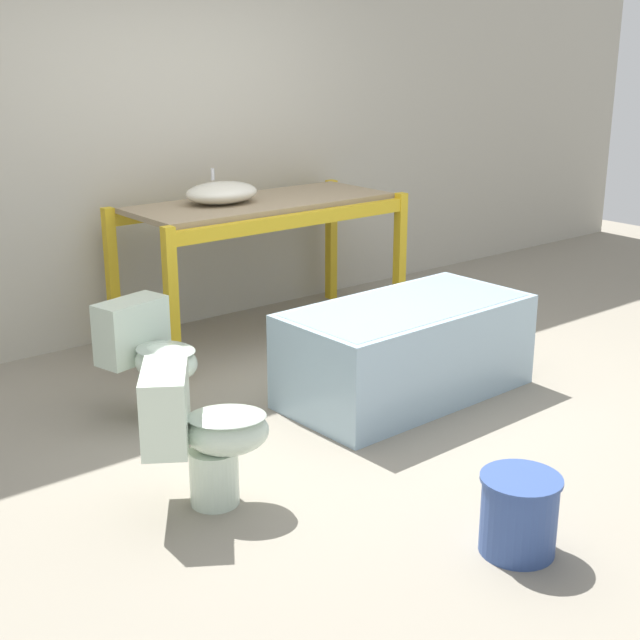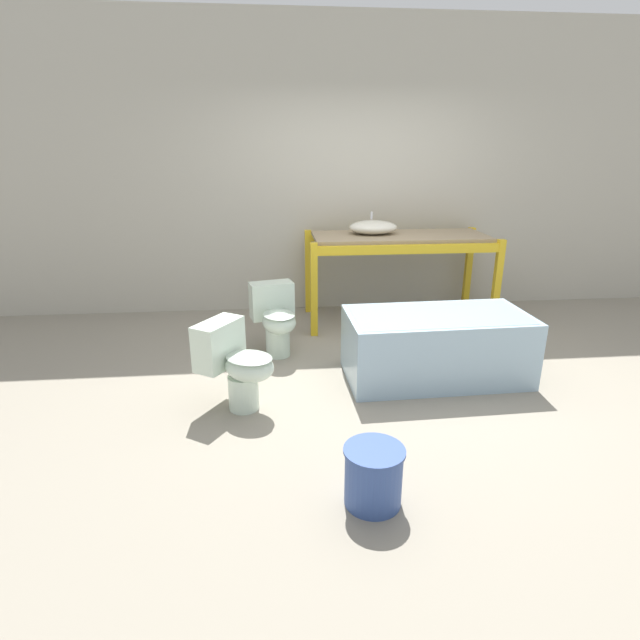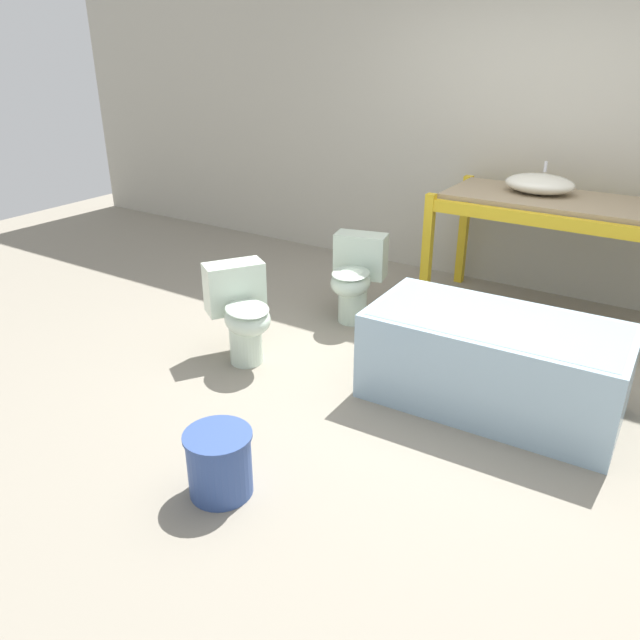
{
  "view_description": "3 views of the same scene",
  "coord_description": "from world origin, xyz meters",
  "px_view_note": "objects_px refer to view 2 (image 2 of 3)",
  "views": [
    {
      "loc": [
        -3.08,
        -3.62,
        2.02
      ],
      "look_at": [
        -0.43,
        -0.34,
        0.69
      ],
      "focal_mm": 50.0,
      "sensor_mm": 36.0,
      "label": 1
    },
    {
      "loc": [
        -0.93,
        -3.86,
        1.86
      ],
      "look_at": [
        -0.6,
        -0.41,
        0.65
      ],
      "focal_mm": 28.0,
      "sensor_mm": 36.0,
      "label": 2
    },
    {
      "loc": [
        1.32,
        -3.43,
        2.06
      ],
      "look_at": [
        -0.59,
        -0.48,
        0.45
      ],
      "focal_mm": 35.0,
      "sensor_mm": 36.0,
      "label": 3
    }
  ],
  "objects_px": {
    "bucket_white": "(373,475)",
    "toilet_far": "(276,317)",
    "bathtub_main": "(436,341)",
    "toilet_near": "(236,362)",
    "sink_basin": "(373,227)"
  },
  "relations": [
    {
      "from": "toilet_far",
      "to": "toilet_near",
      "type": "bearing_deg",
      "value": -120.47
    },
    {
      "from": "bathtub_main",
      "to": "toilet_near",
      "type": "xyz_separation_m",
      "value": [
        -1.63,
        -0.36,
        0.04
      ]
    },
    {
      "from": "toilet_near",
      "to": "bucket_white",
      "type": "distance_m",
      "value": 1.42
    },
    {
      "from": "toilet_far",
      "to": "bucket_white",
      "type": "height_order",
      "value": "toilet_far"
    },
    {
      "from": "bathtub_main",
      "to": "toilet_far",
      "type": "bearing_deg",
      "value": 152.31
    },
    {
      "from": "toilet_near",
      "to": "bucket_white",
      "type": "relative_size",
      "value": 1.94
    },
    {
      "from": "bathtub_main",
      "to": "bucket_white",
      "type": "xyz_separation_m",
      "value": [
        -0.83,
        -1.51,
        -0.14
      ]
    },
    {
      "from": "sink_basin",
      "to": "bucket_white",
      "type": "height_order",
      "value": "sink_basin"
    },
    {
      "from": "bathtub_main",
      "to": "toilet_near",
      "type": "relative_size",
      "value": 2.3
    },
    {
      "from": "sink_basin",
      "to": "toilet_near",
      "type": "relative_size",
      "value": 0.79
    },
    {
      "from": "bucket_white",
      "to": "toilet_far",
      "type": "bearing_deg",
      "value": 102.83
    },
    {
      "from": "sink_basin",
      "to": "bathtub_main",
      "type": "relative_size",
      "value": 0.34
    },
    {
      "from": "toilet_far",
      "to": "bucket_white",
      "type": "bearing_deg",
      "value": -90.74
    },
    {
      "from": "sink_basin",
      "to": "toilet_far",
      "type": "xyz_separation_m",
      "value": [
        -1.07,
        -0.9,
        -0.67
      ]
    },
    {
      "from": "bathtub_main",
      "to": "bucket_white",
      "type": "bearing_deg",
      "value": -120.35
    }
  ]
}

